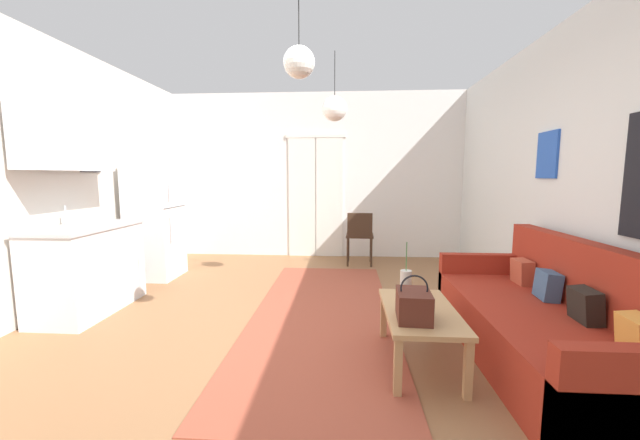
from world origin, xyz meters
The scene contains 13 objects.
ground_plane centered at (0.00, 0.00, -0.05)m, with size 5.51×7.29×0.10m, color #8E603D.
wall_back centered at (0.00, 3.39, 1.38)m, with size 5.11×0.13×2.77m.
wall_right centered at (2.50, 0.00, 1.39)m, with size 0.12×6.89×2.77m.
area_rug centered at (0.29, 0.63, 0.01)m, with size 1.37×3.61×0.01m, color #9E4733.
couch centered at (2.01, -0.19, 0.28)m, with size 0.87×2.14×0.90m.
coffee_table centered at (1.06, -0.28, 0.36)m, with size 0.51×0.93×0.42m.
bamboo_vase centered at (0.97, -0.14, 0.55)m, with size 0.09×0.09×0.47m.
handbag centered at (0.97, -0.48, 0.52)m, with size 0.24×0.31×0.31m.
refrigerator centered at (-2.07, 1.86, 0.80)m, with size 0.59×0.64×1.60m.
kitchen_counter centered at (-2.14, 0.57, 0.81)m, with size 0.60×1.13×2.10m.
accent_chair centered at (0.74, 2.72, 0.49)m, with size 0.44×0.42×0.83m.
pendant_lamp_near centered at (0.18, -0.27, 2.17)m, with size 0.22×0.22×0.72m.
pendant_lamp_far centered at (0.38, 1.37, 2.15)m, with size 0.28×0.28×0.77m.
Camera 1 is at (0.50, -2.90, 1.39)m, focal length 20.51 mm.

